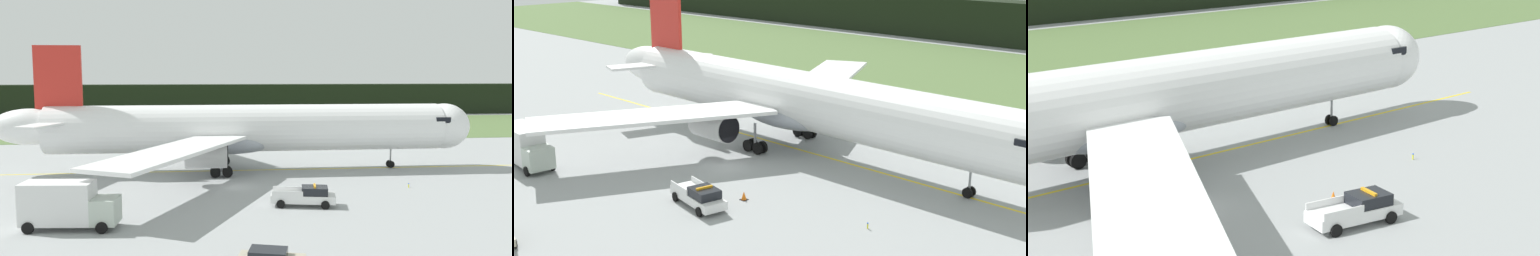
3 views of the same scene
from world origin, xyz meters
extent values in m
plane|color=#969A9B|center=(0.00, 0.00, 0.00)|extent=(320.00, 320.00, 0.00)
cube|color=#546E3C|center=(0.00, 57.26, 0.02)|extent=(320.00, 45.94, 0.04)
cube|color=yellow|center=(2.29, 8.46, 0.00)|extent=(76.26, 1.06, 0.01)
cylinder|color=white|center=(2.29, 8.46, 5.24)|extent=(47.72, 6.19, 5.71)
ellipsoid|color=white|center=(-23.26, 8.71, 5.67)|extent=(9.18, 4.37, 4.28)
ellipsoid|color=#A1A7B3|center=(-0.10, 8.48, 3.67)|extent=(12.19, 6.12, 3.14)
cube|color=white|center=(-5.55, 21.09, 4.52)|extent=(14.80, 22.97, 0.35)
cylinder|color=#ABABAB|center=(-2.75, 16.14, 3.21)|extent=(4.46, 2.81, 2.76)
cylinder|color=black|center=(-0.48, 16.12, 3.21)|extent=(0.15, 2.54, 2.54)
cube|color=white|center=(-5.80, -4.01, 4.52)|extent=(15.16, 22.87, 0.35)
cylinder|color=#ABABAB|center=(-2.90, 0.88, 3.21)|extent=(4.46, 2.81, 2.76)
cylinder|color=black|center=(-0.64, 0.85, 3.21)|extent=(0.15, 2.54, 2.54)
cube|color=red|center=(-19.93, 8.68, 10.75)|extent=(5.39, 0.49, 8.75)
cube|color=white|center=(-20.39, 12.42, 6.24)|extent=(4.63, 7.54, 0.28)
cube|color=white|center=(-20.46, 4.95, 6.24)|extent=(4.75, 7.55, 0.28)
cylinder|color=gray|center=(20.40, 8.28, 1.64)|extent=(0.20, 0.20, 2.38)
cylinder|color=black|center=(20.40, 8.54, 0.45)|extent=(0.90, 0.23, 0.90)
cylinder|color=black|center=(20.39, 8.02, 0.45)|extent=(0.90, 0.23, 0.90)
cylinder|color=gray|center=(-1.06, 12.20, 1.79)|extent=(0.28, 0.28, 2.38)
cylinder|color=black|center=(-0.36, 11.85, 0.60)|extent=(1.20, 0.31, 1.20)
cylinder|color=black|center=(-0.36, 12.55, 0.60)|extent=(1.20, 0.31, 1.20)
cylinder|color=black|center=(-1.76, 11.86, 0.60)|extent=(1.20, 0.31, 1.20)
cylinder|color=black|center=(-1.75, 12.56, 0.60)|extent=(1.20, 0.31, 1.20)
cylinder|color=gray|center=(-1.13, 4.78, 1.79)|extent=(0.28, 0.28, 2.38)
cylinder|color=black|center=(-0.43, 5.12, 0.60)|extent=(1.20, 0.31, 1.20)
cylinder|color=black|center=(-0.44, 4.42, 0.60)|extent=(1.20, 0.31, 1.20)
cylinder|color=black|center=(-1.83, 5.14, 0.60)|extent=(1.20, 0.31, 1.20)
cylinder|color=black|center=(-1.84, 4.44, 0.60)|extent=(1.20, 0.31, 1.20)
cube|color=white|center=(5.72, -8.45, 0.73)|extent=(6.06, 3.10, 0.70)
cube|color=black|center=(6.74, -8.65, 1.43)|extent=(2.63, 2.27, 0.70)
cube|color=white|center=(4.54, -7.24, 1.31)|extent=(2.74, 0.63, 0.45)
cube|color=white|center=(4.17, -9.13, 1.31)|extent=(2.74, 0.63, 0.45)
cube|color=orange|center=(6.74, -8.65, 1.86)|extent=(0.47, 1.43, 0.16)
cylinder|color=black|center=(7.84, -7.82, 0.38)|extent=(0.79, 0.38, 0.76)
cylinder|color=black|center=(7.44, -9.84, 0.38)|extent=(0.79, 0.38, 0.76)
cylinder|color=black|center=(3.99, -7.06, 0.38)|extent=(0.79, 0.38, 0.76)
cylinder|color=black|center=(3.59, -9.08, 0.38)|extent=(0.79, 0.38, 0.76)
cube|color=#B2BFB2|center=(-10.72, -13.36, 1.45)|extent=(2.11, 2.56, 2.00)
cube|color=silver|center=(-14.32, -13.02, 2.06)|extent=(5.53, 2.88, 3.23)
cylinder|color=#99999E|center=(-13.25, -13.12, 0.36)|extent=(0.78, 0.17, 1.04)
cylinder|color=#99999E|center=(-15.38, -12.93, 0.36)|extent=(0.78, 0.17, 1.04)
cylinder|color=black|center=(-10.61, -12.16, 0.45)|extent=(0.92, 0.34, 0.90)
cylinder|color=black|center=(-10.83, -14.55, 0.45)|extent=(0.92, 0.34, 0.90)
cylinder|color=black|center=(-16.07, -11.66, 0.45)|extent=(0.92, 0.34, 0.90)
cylinder|color=black|center=(2.47, -22.26, 0.30)|extent=(0.63, 0.34, 0.60)
cube|color=black|center=(7.41, -5.02, 0.01)|extent=(0.57, 0.57, 0.03)
cone|color=orange|center=(7.41, -5.02, 0.37)|extent=(0.44, 0.44, 0.69)
cylinder|color=yellow|center=(18.15, -2.69, 0.19)|extent=(0.10, 0.10, 0.37)
sphere|color=blue|center=(18.15, -2.69, 0.42)|extent=(0.12, 0.12, 0.12)
cylinder|color=yellow|center=(-23.61, -2.69, 0.16)|extent=(0.10, 0.10, 0.32)
sphere|color=blue|center=(-23.61, -2.69, 0.37)|extent=(0.12, 0.12, 0.12)
camera|label=1|loc=(-3.23, -51.66, 12.00)|focal=34.91mm
camera|label=2|loc=(45.67, -41.62, 20.83)|focal=48.47mm
camera|label=3|loc=(-25.61, -37.78, 17.80)|focal=54.22mm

